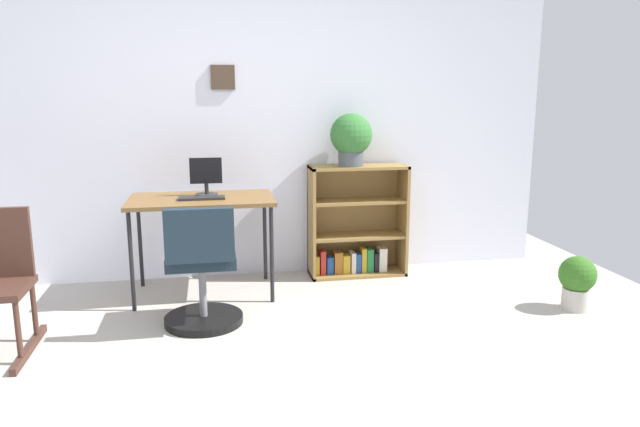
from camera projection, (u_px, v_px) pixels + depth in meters
ground_plane at (266, 398)px, 2.99m from camera, size 6.24×6.24×0.00m
wall_back at (238, 136)px, 4.82m from camera, size 5.20×0.12×2.32m
desk at (202, 205)px, 4.38m from camera, size 1.06×0.62×0.75m
monitor at (206, 177)px, 4.44m from camera, size 0.24×0.16×0.29m
keyboard at (202, 198)px, 4.31m from camera, size 0.34×0.12×0.02m
office_chair at (202, 275)px, 3.82m from camera, size 0.52×0.55×0.83m
bookshelf_low at (356, 226)px, 4.96m from camera, size 0.80×0.30×0.92m
potted_plant_on_shelf at (351, 137)px, 4.74m from camera, size 0.34×0.34×0.42m
potted_plant_floor at (577, 280)px, 4.16m from camera, size 0.26×0.26×0.39m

